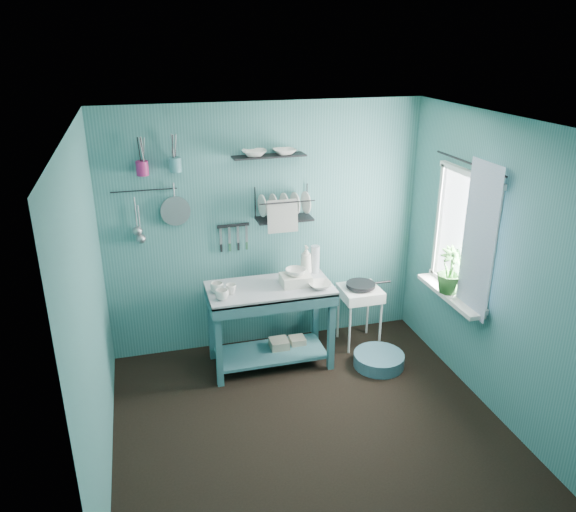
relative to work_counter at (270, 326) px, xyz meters
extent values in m
plane|color=black|center=(0.09, -1.01, -0.42)|extent=(3.20, 3.20, 0.00)
plane|color=silver|center=(0.09, -1.01, 2.08)|extent=(3.20, 3.20, 0.00)
plane|color=#36706F|center=(0.09, 0.49, 0.83)|extent=(3.20, 0.00, 3.20)
plane|color=#36706F|center=(0.09, -2.51, 0.83)|extent=(3.20, 0.00, 3.20)
plane|color=#36706F|center=(-1.51, -1.01, 0.83)|extent=(0.00, 3.00, 3.00)
plane|color=#36706F|center=(1.69, -1.01, 0.83)|extent=(0.00, 3.00, 3.00)
cube|color=#34666E|center=(0.00, 0.00, 0.00)|extent=(1.27, 0.79, 0.84)
imported|color=silver|center=(-0.48, -0.16, 0.47)|extent=(0.12, 0.12, 0.10)
imported|color=silver|center=(-0.38, -0.06, 0.47)|extent=(0.14, 0.14, 0.09)
imported|color=silver|center=(-0.50, 0.00, 0.47)|extent=(0.17, 0.17, 0.10)
cube|color=silver|center=(0.25, -0.02, 0.47)|extent=(0.28, 0.22, 0.10)
imported|color=silver|center=(0.25, -0.02, 0.55)|extent=(0.20, 0.20, 0.06)
imported|color=silver|center=(0.42, 0.20, 0.57)|extent=(0.11, 0.12, 0.30)
cylinder|color=#A7B0BA|center=(0.52, 0.22, 0.56)|extent=(0.09, 0.09, 0.28)
imported|color=silver|center=(0.45, -0.15, 0.45)|extent=(0.22, 0.22, 0.05)
cube|color=white|center=(0.99, 0.15, -0.10)|extent=(0.41, 0.41, 0.64)
cylinder|color=black|center=(0.99, 0.15, 0.26)|extent=(0.30, 0.30, 0.03)
cube|color=black|center=(-0.25, 0.46, 0.91)|extent=(0.32, 0.03, 0.03)
cube|color=black|center=(0.24, 0.36, 1.11)|extent=(0.58, 0.31, 0.32)
cube|color=black|center=(0.10, 0.39, 1.58)|extent=(0.71, 0.21, 0.01)
imported|color=silver|center=(-0.04, 0.39, 1.61)|extent=(0.27, 0.27, 0.06)
imported|color=silver|center=(0.25, 0.39, 1.65)|extent=(0.24, 0.24, 0.05)
cylinder|color=#A11D5C|center=(-1.06, 0.41, 1.53)|extent=(0.11, 0.11, 0.13)
cylinder|color=teal|center=(-0.77, 0.41, 1.55)|extent=(0.11, 0.11, 0.13)
cylinder|color=#94969B|center=(-0.80, 0.44, 1.10)|extent=(0.28, 0.03, 0.28)
cylinder|color=#94969B|center=(-1.16, 0.45, 1.11)|extent=(0.01, 0.01, 0.30)
cylinder|color=#94969B|center=(-1.14, 0.45, 1.03)|extent=(0.01, 0.01, 0.30)
cylinder|color=black|center=(-1.07, 0.46, 1.32)|extent=(0.60, 0.01, 0.01)
plane|color=white|center=(1.67, -0.56, 0.98)|extent=(0.00, 1.10, 1.10)
cube|color=white|center=(1.59, -0.56, 0.39)|extent=(0.16, 0.95, 0.04)
plane|color=silver|center=(1.61, -0.86, 1.03)|extent=(0.00, 1.35, 1.35)
cylinder|color=black|center=(1.63, -0.56, 1.63)|extent=(0.02, 1.05, 0.02)
imported|color=#2F692A|center=(1.59, -0.53, 0.63)|extent=(0.26, 0.26, 0.44)
cube|color=gray|center=(0.10, 0.05, -0.31)|extent=(0.18, 0.18, 0.22)
cube|color=gray|center=(0.30, 0.08, -0.32)|extent=(0.15, 0.15, 0.20)
cylinder|color=#3F6B7C|center=(1.02, -0.33, -0.36)|extent=(0.50, 0.50, 0.13)
camera|label=1|loc=(-1.11, -4.71, 2.65)|focal=35.00mm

